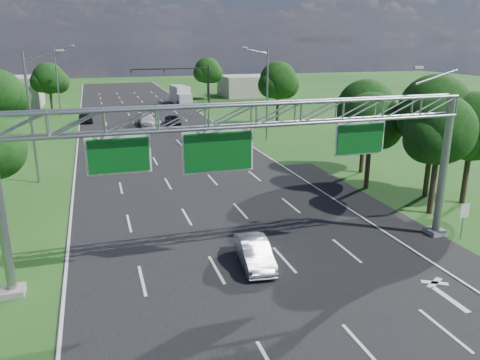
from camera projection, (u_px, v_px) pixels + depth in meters
name	position (u px, v px, depth m)	size (l,w,h in m)	color
ground	(182.00, 171.00, 40.37)	(220.00, 220.00, 0.00)	#1A4615
road	(182.00, 171.00, 40.37)	(18.00, 180.00, 0.02)	black
road_flare	(395.00, 224.00, 28.68)	(3.00, 30.00, 0.02)	black
sign_gantry	(255.00, 127.00, 22.04)	(23.50, 1.00, 9.56)	gray
regulatory_sign	(464.00, 214.00, 26.12)	(0.60, 0.08, 2.10)	gray
traffic_signal	(187.00, 78.00, 73.02)	(12.21, 0.24, 7.00)	black
streetlight_l_near	(33.00, 112.00, 35.52)	(2.97, 0.22, 10.16)	gray
streetlight_l_far	(58.00, 78.00, 67.51)	(2.97, 0.22, 10.16)	gray
streetlight_r_mid	(266.00, 90.00, 51.15)	(2.97, 0.22, 10.16)	gray
tree_cluster_right	(414.00, 121.00, 33.21)	(9.91, 14.60, 8.68)	#2D2116
tree_verge_lb	(0.00, 95.00, 47.99)	(5.76, 4.80, 8.06)	#2D2116
tree_verge_lc	(50.00, 80.00, 71.82)	(5.76, 4.80, 7.62)	#2D2116
tree_verge_rd	(279.00, 82.00, 59.85)	(5.76, 4.80, 8.28)	#2D2116
tree_verge_re	(208.00, 72.00, 86.82)	(5.76, 4.80, 7.84)	#2D2116
building_right	(252.00, 86.00, 94.21)	(12.00, 9.00, 4.00)	#AA9E8F
silver_sedan	(254.00, 253.00, 23.29)	(1.40, 4.01, 1.32)	#B2B6BF
car_queue_a	(147.00, 120.00, 61.55)	(2.10, 5.16, 1.50)	silver
car_queue_b	(173.00, 120.00, 62.37)	(1.89, 4.09, 1.14)	black
car_queue_c	(85.00, 117.00, 63.88)	(1.66, 4.13, 1.41)	black
box_truck	(181.00, 96.00, 82.05)	(2.79, 8.30, 3.09)	silver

